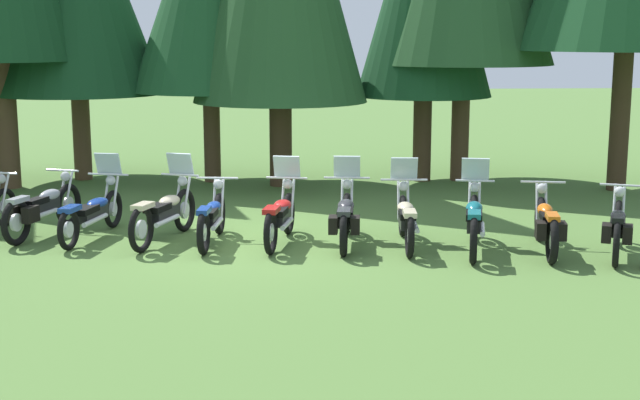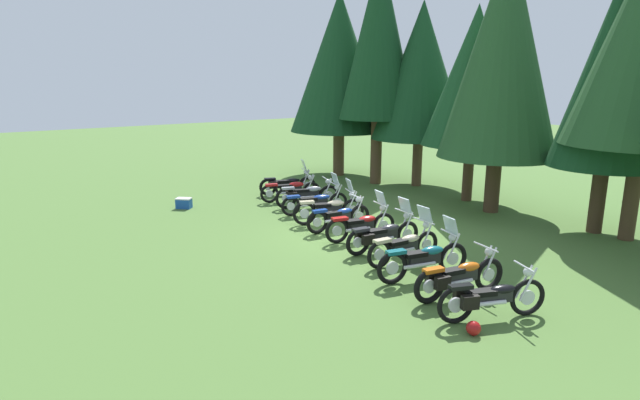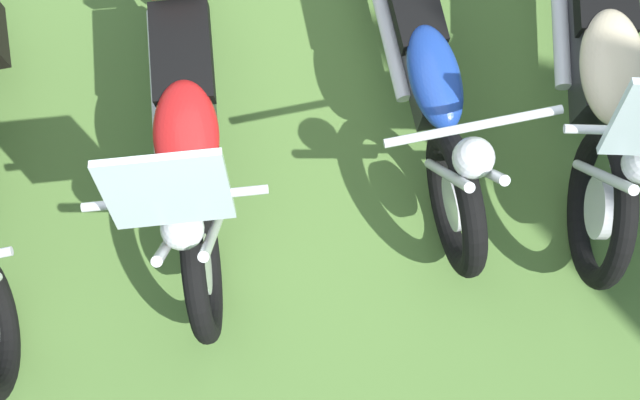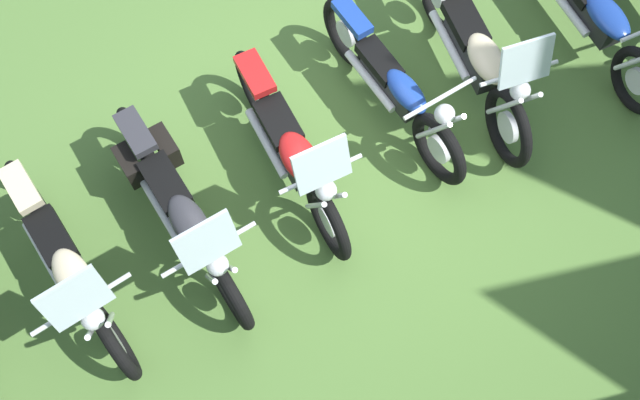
{
  "view_description": "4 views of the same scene",
  "coord_description": "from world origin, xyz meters",
  "px_view_note": "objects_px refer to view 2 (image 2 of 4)",
  "views": [
    {
      "loc": [
        0.12,
        -14.23,
        3.36
      ],
      "look_at": [
        1.15,
        0.13,
        0.66
      ],
      "focal_mm": 50.15,
      "sensor_mm": 36.0,
      "label": 1
    },
    {
      "loc": [
        10.79,
        -8.99,
        4.37
      ],
      "look_at": [
        -1.34,
        -0.22,
        0.82
      ],
      "focal_mm": 28.42,
      "sensor_mm": 36.0,
      "label": 2
    },
    {
      "loc": [
        0.35,
        1.32,
        3.87
      ],
      "look_at": [
        0.09,
        0.58,
        0.85
      ],
      "focal_mm": 44.94,
      "sensor_mm": 36.0,
      "label": 3
    },
    {
      "loc": [
        2.16,
        2.27,
        5.86
      ],
      "look_at": [
        0.66,
        0.48,
        0.65
      ],
      "focal_mm": 40.55,
      "sensor_mm": 36.0,
      "label": 4
    }
  ],
  "objects_px": {
    "motorcycle_10": "(459,277)",
    "dropped_helmet": "(473,328)",
    "motorcycle_7": "(383,234)",
    "pine_tree_3": "(475,77)",
    "motorcycle_0": "(287,184)",
    "motorcycle_2": "(307,195)",
    "pine_tree_5": "(615,69)",
    "motorcycle_5": "(339,216)",
    "pine_tree_0": "(339,63)",
    "pine_tree_2": "(421,71)",
    "picnic_cooler": "(184,203)",
    "motorcycle_3": "(316,201)",
    "motorcycle_9": "(425,258)",
    "motorcycle_11": "(490,297)",
    "motorcycle_1": "(291,189)",
    "motorcycle_6": "(362,224)",
    "pine_tree_1": "(379,37)",
    "motorcycle_4": "(330,208)",
    "motorcycle_8": "(405,245)",
    "pine_tree_4": "(503,51)"
  },
  "relations": [
    {
      "from": "motorcycle_6",
      "to": "motorcycle_8",
      "type": "relative_size",
      "value": 0.98
    },
    {
      "from": "motorcycle_6",
      "to": "pine_tree_5",
      "type": "xyz_separation_m",
      "value": [
        3.43,
        6.07,
        4.19
      ]
    },
    {
      "from": "pine_tree_0",
      "to": "pine_tree_1",
      "type": "relative_size",
      "value": 0.87
    },
    {
      "from": "motorcycle_5",
      "to": "dropped_helmet",
      "type": "distance_m",
      "value": 6.72
    },
    {
      "from": "motorcycle_10",
      "to": "dropped_helmet",
      "type": "bearing_deg",
      "value": -119.76
    },
    {
      "from": "motorcycle_5",
      "to": "picnic_cooler",
      "type": "height_order",
      "value": "motorcycle_5"
    },
    {
      "from": "motorcycle_6",
      "to": "motorcycle_9",
      "type": "bearing_deg",
      "value": -90.41
    },
    {
      "from": "pine_tree_0",
      "to": "motorcycle_7",
      "type": "bearing_deg",
      "value": -31.91
    },
    {
      "from": "motorcycle_10",
      "to": "pine_tree_5",
      "type": "distance_m",
      "value": 8.16
    },
    {
      "from": "motorcycle_2",
      "to": "pine_tree_2",
      "type": "relative_size",
      "value": 0.3
    },
    {
      "from": "motorcycle_0",
      "to": "motorcycle_3",
      "type": "relative_size",
      "value": 0.91
    },
    {
      "from": "motorcycle_5",
      "to": "motorcycle_6",
      "type": "xyz_separation_m",
      "value": [
        1.1,
        -0.07,
        0.04
      ]
    },
    {
      "from": "motorcycle_8",
      "to": "pine_tree_4",
      "type": "height_order",
      "value": "pine_tree_4"
    },
    {
      "from": "pine_tree_0",
      "to": "pine_tree_2",
      "type": "relative_size",
      "value": 1.1
    },
    {
      "from": "motorcycle_9",
      "to": "pine_tree_2",
      "type": "distance_m",
      "value": 11.38
    },
    {
      "from": "motorcycle_2",
      "to": "pine_tree_3",
      "type": "distance_m",
      "value": 7.25
    },
    {
      "from": "motorcycle_9",
      "to": "motorcycle_10",
      "type": "relative_size",
      "value": 1.03
    },
    {
      "from": "motorcycle_4",
      "to": "pine_tree_3",
      "type": "distance_m",
      "value": 7.23
    },
    {
      "from": "motorcycle_3",
      "to": "motorcycle_6",
      "type": "height_order",
      "value": "motorcycle_6"
    },
    {
      "from": "pine_tree_1",
      "to": "pine_tree_4",
      "type": "distance_m",
      "value": 6.03
    },
    {
      "from": "pine_tree_1",
      "to": "pine_tree_5",
      "type": "xyz_separation_m",
      "value": [
        9.24,
        0.33,
        -1.42
      ]
    },
    {
      "from": "motorcycle_11",
      "to": "pine_tree_0",
      "type": "distance_m",
      "value": 15.73
    },
    {
      "from": "motorcycle_9",
      "to": "motorcycle_10",
      "type": "xyz_separation_m",
      "value": [
        1.1,
        -0.18,
        -0.04
      ]
    },
    {
      "from": "motorcycle_3",
      "to": "motorcycle_5",
      "type": "bearing_deg",
      "value": -90.86
    },
    {
      "from": "motorcycle_0",
      "to": "motorcycle_6",
      "type": "xyz_separation_m",
      "value": [
        6.1,
        -1.39,
        0.03
      ]
    },
    {
      "from": "motorcycle_3",
      "to": "pine_tree_3",
      "type": "bearing_deg",
      "value": -1.82
    },
    {
      "from": "motorcycle_0",
      "to": "pine_tree_3",
      "type": "distance_m",
      "value": 7.93
    },
    {
      "from": "motorcycle_0",
      "to": "pine_tree_5",
      "type": "relative_size",
      "value": 0.28
    },
    {
      "from": "motorcycle_0",
      "to": "dropped_helmet",
      "type": "relative_size",
      "value": 8.06
    },
    {
      "from": "pine_tree_4",
      "to": "picnic_cooler",
      "type": "height_order",
      "value": "pine_tree_4"
    },
    {
      "from": "dropped_helmet",
      "to": "motorcycle_2",
      "type": "bearing_deg",
      "value": 163.18
    },
    {
      "from": "motorcycle_5",
      "to": "pine_tree_0",
      "type": "xyz_separation_m",
      "value": [
        -7.18,
        5.56,
        4.7
      ]
    },
    {
      "from": "motorcycle_0",
      "to": "motorcycle_10",
      "type": "relative_size",
      "value": 0.94
    },
    {
      "from": "motorcycle_4",
      "to": "pine_tree_0",
      "type": "xyz_separation_m",
      "value": [
        -6.4,
        5.32,
        4.64
      ]
    },
    {
      "from": "pine_tree_3",
      "to": "pine_tree_5",
      "type": "xyz_separation_m",
      "value": [
        4.81,
        -0.24,
        0.17
      ]
    },
    {
      "from": "motorcycle_5",
      "to": "pine_tree_1",
      "type": "height_order",
      "value": "pine_tree_1"
    },
    {
      "from": "motorcycle_5",
      "to": "picnic_cooler",
      "type": "bearing_deg",
      "value": 124.74
    },
    {
      "from": "motorcycle_9",
      "to": "dropped_helmet",
      "type": "bearing_deg",
      "value": -104.36
    },
    {
      "from": "motorcycle_11",
      "to": "motorcycle_1",
      "type": "bearing_deg",
      "value": 101.05
    },
    {
      "from": "motorcycle_10",
      "to": "dropped_helmet",
      "type": "xyz_separation_m",
      "value": [
        1.21,
        -1.05,
        -0.32
      ]
    },
    {
      "from": "motorcycle_9",
      "to": "motorcycle_10",
      "type": "height_order",
      "value": "motorcycle_9"
    },
    {
      "from": "motorcycle_2",
      "to": "motorcycle_11",
      "type": "height_order",
      "value": "motorcycle_2"
    },
    {
      "from": "pine_tree_4",
      "to": "motorcycle_8",
      "type": "bearing_deg",
      "value": -72.91
    },
    {
      "from": "motorcycle_3",
      "to": "pine_tree_3",
      "type": "xyz_separation_m",
      "value": [
        1.71,
        5.67,
        4.04
      ]
    },
    {
      "from": "motorcycle_7",
      "to": "pine_tree_3",
      "type": "bearing_deg",
      "value": 28.08
    },
    {
      "from": "motorcycle_5",
      "to": "pine_tree_5",
      "type": "height_order",
      "value": "pine_tree_5"
    },
    {
      "from": "pine_tree_0",
      "to": "pine_tree_4",
      "type": "distance_m",
      "value": 8.44
    },
    {
      "from": "motorcycle_8",
      "to": "dropped_helmet",
      "type": "bearing_deg",
      "value": -110.88
    },
    {
      "from": "motorcycle_9",
      "to": "pine_tree_3",
      "type": "relative_size",
      "value": 0.33
    },
    {
      "from": "motorcycle_3",
      "to": "pine_tree_5",
      "type": "height_order",
      "value": "pine_tree_5"
    }
  ]
}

